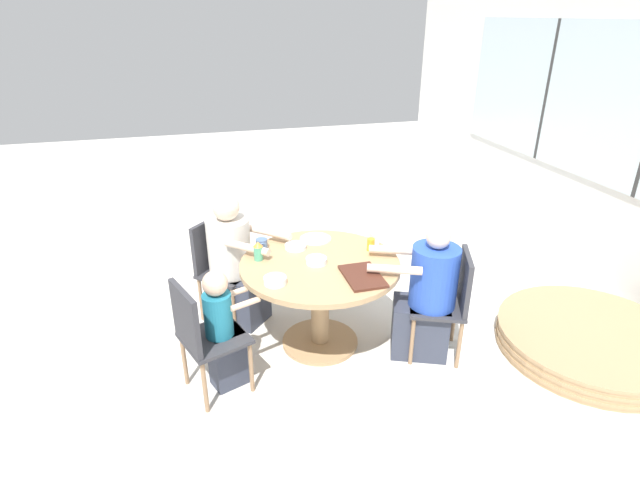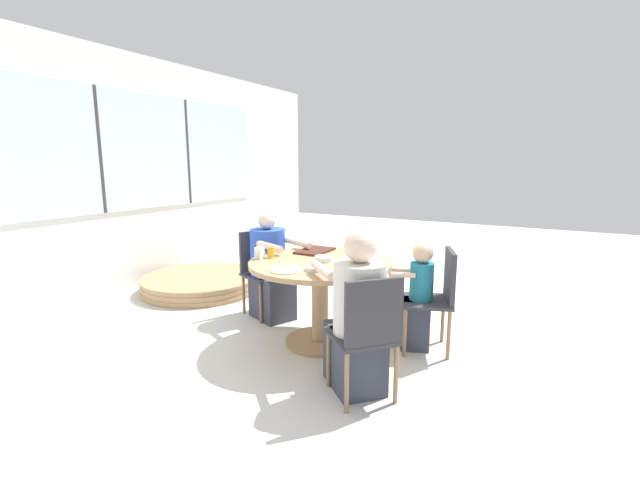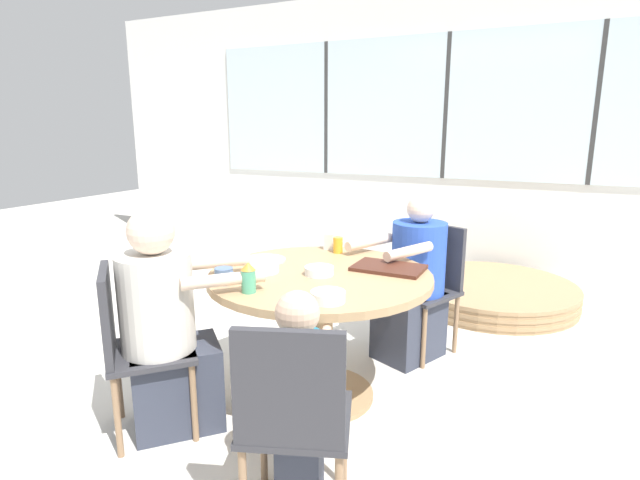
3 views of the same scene
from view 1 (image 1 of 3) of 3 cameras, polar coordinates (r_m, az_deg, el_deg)
name	(u,v)px [view 1 (image 1 of 3)]	position (r m, az deg, el deg)	size (l,w,h in m)	color
ground_plane	(320,343)	(4.08, 0.00, -11.65)	(16.00, 16.00, 0.00)	beige
dining_table	(320,282)	(3.78, 0.00, -4.86)	(1.19, 1.19, 0.72)	tan
chair_for_woman_green_shirt	(218,261)	(4.28, -11.59, -2.39)	(0.57, 0.57, 0.85)	#333338
chair_for_man_blue_shirt	(450,297)	(3.81, 14.68, -6.28)	(0.52, 0.52, 0.85)	#333338
chair_for_toddler	(201,332)	(3.41, -13.49, -10.18)	(0.52, 0.52, 0.85)	#333338
person_woman_green_shirt	(234,266)	(4.19, -9.75, -2.97)	(0.68, 0.70, 1.12)	#333847
person_man_blue_shirt	(426,299)	(3.81, 12.06, -6.62)	(0.56, 0.71, 1.06)	#333847
person_toddler	(223,333)	(3.50, -11.03, -10.35)	(0.30, 0.39, 0.91)	#333847
food_tray_dark	(363,276)	(3.49, 4.89, -4.15)	(0.37, 0.25, 0.02)	#472319
coffee_mug	(262,244)	(3.91, -6.68, -0.47)	(0.10, 0.09, 0.08)	slate
sippy_cup	(258,251)	(3.72, -7.08, -1.22)	(0.07, 0.07, 0.15)	#4CA57F
juice_glass	(371,244)	(3.88, 5.82, -0.51)	(0.06, 0.06, 0.10)	gold
milk_carton_small	(374,239)	(3.96, 6.23, 0.11)	(0.06, 0.06, 0.10)	silver
bowl_white_shallow	(275,280)	(3.41, -5.16, -4.63)	(0.16, 0.16, 0.05)	white
bowl_cereal	(296,246)	(3.90, -2.80, -0.74)	(0.17, 0.17, 0.03)	silver
bowl_fruit	(316,261)	(3.67, -0.43, -2.37)	(0.15, 0.15, 0.04)	silver
plate_tortillas	(316,239)	(4.06, -0.52, 0.14)	(0.26, 0.26, 0.01)	beige
folded_table_stack	(590,340)	(4.47, 28.50, -10.02)	(1.40, 1.40, 0.18)	tan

